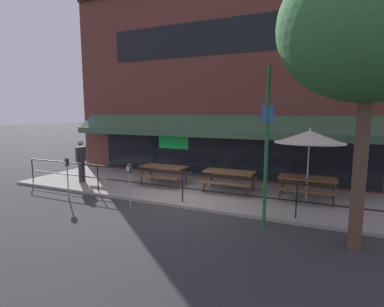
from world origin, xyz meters
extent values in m
plane|color=#2D2D30|center=(0.00, 0.00, 0.00)|extent=(120.00, 120.00, 0.00)
cube|color=gray|center=(0.00, 2.00, 0.05)|extent=(15.00, 4.00, 0.10)
cube|color=brown|center=(0.00, 4.25, 4.17)|extent=(15.00, 0.50, 8.34)
cube|color=black|center=(0.00, 3.99, 6.01)|extent=(10.50, 0.02, 1.40)
cube|color=black|center=(0.00, 3.99, 1.35)|extent=(12.00, 0.02, 2.30)
cube|color=#19D84C|center=(-2.25, 3.97, 1.65)|extent=(1.50, 0.02, 0.70)
cube|color=#335138|center=(0.00, 3.45, 2.50)|extent=(13.80, 0.92, 0.70)
cube|color=#335138|center=(0.00, 2.94, 2.10)|extent=(13.80, 0.08, 0.28)
cube|color=black|center=(4.12, 3.86, 2.03)|extent=(0.04, 0.28, 0.04)
cube|color=black|center=(4.12, 3.72, 1.85)|extent=(0.18, 0.18, 0.28)
cube|color=beige|center=(4.12, 3.72, 1.85)|extent=(0.13, 0.19, 0.20)
cylinder|color=black|center=(-6.90, 0.30, 0.57)|extent=(0.04, 0.04, 0.95)
cylinder|color=black|center=(-3.45, 0.30, 0.57)|extent=(0.04, 0.04, 0.95)
cylinder|color=black|center=(0.00, 0.30, 0.57)|extent=(0.04, 0.04, 0.95)
cylinder|color=black|center=(3.45, 0.30, 0.57)|extent=(0.04, 0.04, 0.95)
cube|color=black|center=(0.00, 0.30, 1.05)|extent=(13.80, 0.04, 0.04)
cube|color=black|center=(0.00, 0.30, 0.57)|extent=(13.80, 0.03, 0.03)
cube|color=brown|center=(-1.67, 2.03, 0.84)|extent=(1.80, 0.80, 0.05)
cube|color=brown|center=(-1.67, 1.45, 0.54)|extent=(1.80, 0.26, 0.04)
cube|color=brown|center=(-1.67, 2.61, 0.54)|extent=(1.80, 0.26, 0.04)
cylinder|color=#48311E|center=(-0.87, 1.71, 0.47)|extent=(0.07, 0.30, 0.73)
cylinder|color=#48311E|center=(-0.87, 2.35, 0.47)|extent=(0.07, 0.30, 0.73)
cylinder|color=#48311E|center=(-2.47, 1.71, 0.47)|extent=(0.07, 0.30, 0.73)
cylinder|color=#48311E|center=(-2.47, 2.35, 0.47)|extent=(0.07, 0.30, 0.73)
cube|color=brown|center=(0.97, 2.12, 0.84)|extent=(1.80, 0.80, 0.05)
cube|color=brown|center=(0.97, 1.54, 0.54)|extent=(1.80, 0.26, 0.04)
cube|color=brown|center=(0.97, 2.70, 0.54)|extent=(1.80, 0.26, 0.04)
cylinder|color=#48311E|center=(1.77, 1.80, 0.47)|extent=(0.07, 0.30, 0.73)
cylinder|color=#48311E|center=(1.77, 2.44, 0.47)|extent=(0.07, 0.30, 0.73)
cylinder|color=#48311E|center=(0.17, 1.80, 0.47)|extent=(0.07, 0.30, 0.73)
cylinder|color=#48311E|center=(0.17, 2.44, 0.47)|extent=(0.07, 0.30, 0.73)
cube|color=brown|center=(3.61, 2.19, 0.84)|extent=(1.80, 0.80, 0.05)
cube|color=brown|center=(3.61, 1.61, 0.54)|extent=(1.80, 0.26, 0.04)
cube|color=brown|center=(3.61, 2.77, 0.54)|extent=(1.80, 0.26, 0.04)
cylinder|color=#48311E|center=(4.41, 1.87, 0.47)|extent=(0.07, 0.30, 0.73)
cylinder|color=#48311E|center=(4.41, 2.51, 0.47)|extent=(0.07, 0.30, 0.73)
cylinder|color=#48311E|center=(2.81, 1.87, 0.47)|extent=(0.07, 0.30, 0.73)
cylinder|color=#48311E|center=(2.81, 2.51, 0.47)|extent=(0.07, 0.30, 0.73)
cylinder|color=#B7B2A8|center=(3.61, 2.06, 1.25)|extent=(0.04, 0.04, 2.30)
cone|color=silver|center=(3.61, 2.06, 2.20)|extent=(2.10, 2.11, 0.45)
cylinder|color=white|center=(3.61, 2.06, 2.01)|extent=(2.14, 2.14, 0.10)
sphere|color=#B7B2A8|center=(3.61, 2.06, 2.44)|extent=(0.07, 0.07, 0.07)
cylinder|color=#333338|center=(-5.04, 1.21, 0.53)|extent=(0.15, 0.15, 0.86)
cylinder|color=#333338|center=(-5.00, 1.02, 0.53)|extent=(0.15, 0.15, 0.86)
cube|color=#38383D|center=(-5.02, 1.12, 1.26)|extent=(0.32, 0.44, 0.60)
cylinder|color=#38383D|center=(-5.07, 1.37, 1.23)|extent=(0.10, 0.10, 0.54)
cylinder|color=#38383D|center=(-4.96, 0.86, 1.23)|extent=(0.10, 0.10, 0.54)
sphere|color=#9E7051|center=(-5.02, 1.12, 1.70)|extent=(0.22, 0.22, 0.22)
cylinder|color=gray|center=(-3.94, -0.63, 0.57)|extent=(0.04, 0.04, 1.15)
cylinder|color=#2D2D33|center=(-3.94, -0.63, 1.25)|extent=(0.15, 0.15, 0.20)
sphere|color=#2D2D33|center=(-3.94, -0.63, 1.35)|extent=(0.14, 0.14, 0.14)
cube|color=silver|center=(-3.94, -0.71, 1.26)|extent=(0.08, 0.01, 0.13)
cylinder|color=gray|center=(-1.36, -0.62, 0.57)|extent=(0.04, 0.04, 1.15)
cylinder|color=#2D2D33|center=(-1.36, -0.62, 1.25)|extent=(0.15, 0.15, 0.20)
sphere|color=#2D2D33|center=(-1.36, -0.62, 1.35)|extent=(0.14, 0.14, 0.14)
cube|color=silver|center=(-1.36, -0.70, 1.26)|extent=(0.08, 0.01, 0.13)
cylinder|color=#1E6033|center=(2.73, -0.45, 2.05)|extent=(0.09, 0.09, 4.09)
cube|color=blue|center=(2.73, -0.47, 2.95)|extent=(0.28, 0.02, 0.40)
cylinder|color=brown|center=(4.78, -0.90, 1.76)|extent=(0.28, 0.28, 3.53)
ellipsoid|color=#337038|center=(4.78, -0.90, 4.73)|extent=(3.69, 3.32, 3.13)
camera|label=1|loc=(4.10, -8.04, 3.00)|focal=28.00mm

